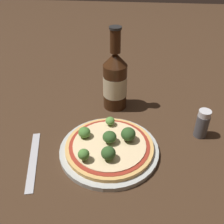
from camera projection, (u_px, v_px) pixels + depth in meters
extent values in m
plane|color=#3D2819|center=(113.00, 152.00, 0.64)|extent=(3.00, 3.00, 0.00)
cylinder|color=#B2B7B2|center=(109.00, 149.00, 0.64)|extent=(0.24, 0.24, 0.01)
cylinder|color=tan|center=(110.00, 146.00, 0.64)|extent=(0.21, 0.21, 0.01)
cylinder|color=maroon|center=(110.00, 144.00, 0.63)|extent=(0.19, 0.19, 0.00)
cylinder|color=beige|center=(110.00, 143.00, 0.63)|extent=(0.18, 0.18, 0.00)
cylinder|color=#7A9E5B|center=(108.00, 157.00, 0.58)|extent=(0.01, 0.01, 0.01)
ellipsoid|color=#2D5123|center=(108.00, 153.00, 0.58)|extent=(0.03, 0.03, 0.03)
cylinder|color=#7A9E5B|center=(84.00, 158.00, 0.58)|extent=(0.01, 0.01, 0.01)
ellipsoid|color=#477A33|center=(84.00, 154.00, 0.57)|extent=(0.03, 0.03, 0.02)
cylinder|color=#7A9E5B|center=(128.00, 138.00, 0.63)|extent=(0.01, 0.01, 0.01)
ellipsoid|color=#2D5123|center=(128.00, 134.00, 0.63)|extent=(0.04, 0.04, 0.03)
cylinder|color=#7A9E5B|center=(110.00, 124.00, 0.68)|extent=(0.01, 0.01, 0.01)
ellipsoid|color=#568E3D|center=(110.00, 121.00, 0.68)|extent=(0.02, 0.02, 0.02)
cylinder|color=#7A9E5B|center=(85.00, 136.00, 0.65)|extent=(0.01, 0.01, 0.01)
ellipsoid|color=#477A33|center=(84.00, 132.00, 0.64)|extent=(0.03, 0.03, 0.03)
cylinder|color=#7A9E5B|center=(110.00, 141.00, 0.63)|extent=(0.01, 0.01, 0.01)
ellipsoid|color=#2D5123|center=(110.00, 137.00, 0.62)|extent=(0.03, 0.03, 0.03)
cylinder|color=#381E0F|center=(115.00, 86.00, 0.76)|extent=(0.07, 0.07, 0.14)
cylinder|color=#C6B793|center=(115.00, 86.00, 0.76)|extent=(0.07, 0.07, 0.06)
cone|color=#381E0F|center=(115.00, 59.00, 0.71)|extent=(0.07, 0.07, 0.04)
cylinder|color=#381E0F|center=(115.00, 41.00, 0.68)|extent=(0.03, 0.03, 0.06)
cylinder|color=black|center=(115.00, 28.00, 0.66)|extent=(0.03, 0.03, 0.01)
cylinder|color=#4C4C51|center=(202.00, 126.00, 0.67)|extent=(0.03, 0.03, 0.06)
cylinder|color=silver|center=(205.00, 114.00, 0.65)|extent=(0.03, 0.03, 0.02)
cube|color=#B2B2B7|center=(33.00, 160.00, 0.62)|extent=(0.06, 0.19, 0.00)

